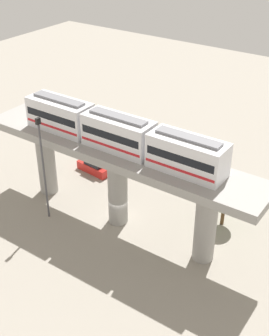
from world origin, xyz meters
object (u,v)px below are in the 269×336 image
object	(u,v)px
parked_car_red	(95,166)
tree_near_viaduct	(225,200)
train	(118,133)
parked_car_white	(204,171)
signal_post	(43,165)
parked_car_blue	(142,160)

from	to	relation	value
parked_car_red	tree_near_viaduct	xyz separation A→B (m)	(0.64, 16.55, 2.05)
train	tree_near_viaduct	distance (m)	12.25
parked_car_white	parked_car_red	world-z (taller)	same
parked_car_white	signal_post	size ratio (longest dim) A/B	0.41
train	parked_car_white	size ratio (longest dim) A/B	4.60
parked_car_blue	parked_car_red	world-z (taller)	same
signal_post	tree_near_viaduct	bearing A→B (deg)	120.69
train	signal_post	xyz separation A→B (m)	(3.40, -6.41, -3.83)
tree_near_viaduct	signal_post	bearing A→B (deg)	-59.31
parked_car_blue	tree_near_viaduct	distance (m)	13.94
parked_car_white	parked_car_red	xyz separation A→B (m)	(6.17, -10.98, 0.00)
train	signal_post	size ratio (longest dim) A/B	1.89
parked_car_blue	parked_car_white	bearing A→B (deg)	114.51
parked_car_white	signal_post	world-z (taller)	signal_post
signal_post	parked_car_white	bearing A→B (deg)	149.25
parked_car_white	parked_car_blue	xyz separation A→B (m)	(1.89, -7.30, 0.00)
parked_car_red	signal_post	distance (m)	10.94
train	parked_car_blue	distance (m)	14.44
train	signal_post	world-z (taller)	train
tree_near_viaduct	signal_post	distance (m)	17.59
train	parked_car_red	size ratio (longest dim) A/B	4.70
parked_car_blue	tree_near_viaduct	xyz separation A→B (m)	(4.92, 12.88, 2.05)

